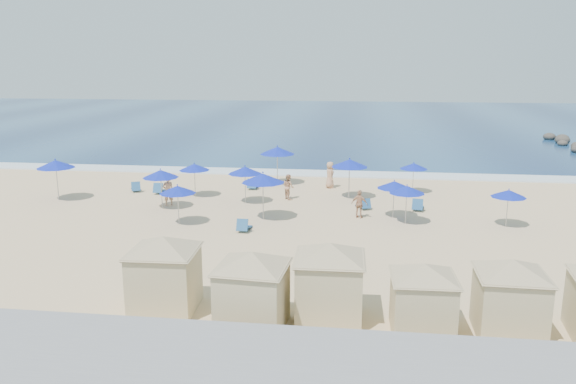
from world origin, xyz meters
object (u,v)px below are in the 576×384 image
object	(u,v)px
umbrella_11	(509,194)
beachgoer_1	(288,187)
umbrella_1	(161,174)
umbrella_5	(245,170)
umbrella_7	(350,163)
umbrella_8	(407,190)
beachgoer_2	(360,204)
cabana_1	(252,280)
umbrella_10	(394,185)
cabana_2	(330,271)
umbrella_3	(178,190)
beachgoer_0	(168,191)
umbrella_4	(277,151)
umbrella_9	(414,166)
umbrella_6	(263,178)
cabana_0	(164,264)
beachgoer_3	(330,175)
cabana_3	(423,290)
umbrella_0	(56,164)
umbrella_2	(194,167)
trash_bin	(337,263)
cabana_4	(511,287)

from	to	relation	value
umbrella_11	beachgoer_1	bearing A→B (deg)	159.20
umbrella_1	umbrella_5	bearing A→B (deg)	22.41
umbrella_7	umbrella_8	bearing A→B (deg)	-59.55
umbrella_8	umbrella_11	distance (m)	5.13
umbrella_1	beachgoer_2	bearing A→B (deg)	-2.91
cabana_1	umbrella_11	bearing A→B (deg)	49.45
umbrella_7	beachgoer_1	xyz separation A→B (m)	(-3.72, -0.64, -1.45)
umbrella_8	umbrella_10	xyz separation A→B (m)	(-0.59, 1.10, 0.00)
cabana_2	beachgoer_1	xyz separation A→B (m)	(-3.43, 16.35, -0.88)
umbrella_3	umbrella_5	xyz separation A→B (m)	(2.57, 4.89, 0.15)
umbrella_1	beachgoer_0	xyz separation A→B (m)	(0.14, 0.73, -1.17)
umbrella_4	umbrella_8	world-z (taller)	umbrella_4
umbrella_9	cabana_2	bearing A→B (deg)	-102.95
cabana_2	beachgoer_0	world-z (taller)	cabana_2
umbrella_5	beachgoer_0	xyz separation A→B (m)	(-4.42, -1.15, -1.12)
umbrella_1	umbrella_6	size ratio (longest dim) A/B	0.90
umbrella_10	umbrella_3	bearing A→B (deg)	-166.44
cabana_0	umbrella_1	bearing A→B (deg)	110.15
beachgoer_2	umbrella_9	bearing A→B (deg)	-100.45
beachgoer_3	umbrella_7	bearing A→B (deg)	-166.14
cabana_0	cabana_3	bearing A→B (deg)	-4.58
umbrella_0	umbrella_3	world-z (taller)	umbrella_0
cabana_1	umbrella_1	xyz separation A→B (m)	(-8.04, 14.06, 0.45)
umbrella_11	cabana_0	bearing A→B (deg)	-140.14
umbrella_6	umbrella_8	size ratio (longest dim) A/B	1.24
umbrella_2	umbrella_10	distance (m)	12.64
beachgoer_1	umbrella_8	bearing A→B (deg)	-160.62
umbrella_0	umbrella_7	world-z (taller)	umbrella_0
cabana_3	umbrella_3	xyz separation A→B (m)	(-11.39, 10.79, 0.41)
beachgoer_2	umbrella_2	bearing A→B (deg)	-2.38
cabana_3	umbrella_2	world-z (taller)	cabana_3
umbrella_1	umbrella_10	xyz separation A→B (m)	(13.23, -0.30, -0.21)
cabana_2	umbrella_2	world-z (taller)	cabana_2
umbrella_0	umbrella_1	bearing A→B (deg)	-9.58
umbrella_5	trash_bin	bearing A→B (deg)	-61.24
cabana_1	beachgoer_0	xyz separation A→B (m)	(-7.90, 14.79, -0.72)
umbrella_8	beachgoer_0	distance (m)	13.87
umbrella_1	umbrella_3	xyz separation A→B (m)	(1.99, -3.01, -0.19)
umbrella_2	umbrella_5	size ratio (longest dim) A/B	0.94
umbrella_10	beachgoer_0	xyz separation A→B (m)	(-13.09, 1.03, -0.95)
cabana_2	cabana_4	xyz separation A→B (m)	(5.62, -0.36, -0.11)
umbrella_8	beachgoer_2	size ratio (longest dim) A/B	1.37
umbrella_2	umbrella_9	distance (m)	14.03
trash_bin	umbrella_2	size ratio (longest dim) A/B	0.39
umbrella_6	beachgoer_1	bearing A→B (deg)	80.81
umbrella_6	cabana_3	bearing A→B (deg)	-59.78
cabana_1	umbrella_9	xyz separation A→B (m)	(6.78, 19.98, 0.16)
cabana_1	beachgoer_1	distance (m)	17.33
umbrella_3	beachgoer_1	bearing A→B (deg)	51.16
cabana_4	umbrella_6	size ratio (longest dim) A/B	1.64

